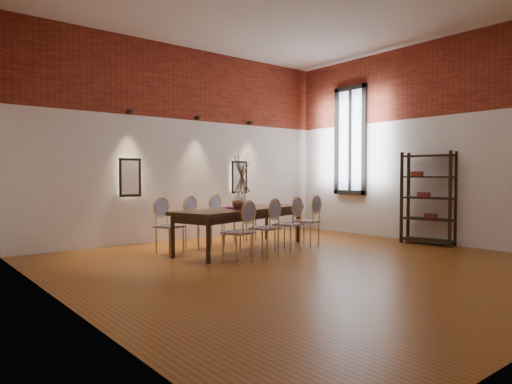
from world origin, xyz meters
TOP-DOWN VIEW (x-y plane):
  - floor at (0.00, 0.00)m, footprint 7.00×7.00m
  - wall_back at (0.00, 3.55)m, footprint 7.00×0.10m
  - wall_left at (-3.55, 0.00)m, footprint 0.10×7.00m
  - wall_right at (3.55, 0.00)m, footprint 0.10×7.00m
  - brick_band_back at (0.00, 3.48)m, footprint 7.00×0.02m
  - brick_band_right at (3.48, 0.00)m, footprint 0.02×7.00m
  - niche_left at (-1.30, 3.45)m, footprint 0.36×0.06m
  - niche_right at (1.30, 3.45)m, footprint 0.36×0.06m
  - spot_fixture_left at (-1.30, 3.42)m, footprint 0.08×0.10m
  - spot_fixture_mid at (0.20, 3.42)m, footprint 0.08×0.10m
  - spot_fixture_right at (1.60, 3.42)m, footprint 0.08×0.10m
  - window_glass at (3.46, 2.00)m, footprint 0.02×0.78m
  - window_frame at (3.44, 2.00)m, footprint 0.08×0.90m
  - window_mullion at (3.44, 2.00)m, footprint 0.06×0.06m
  - dining_table at (0.08, 1.70)m, footprint 3.01×1.66m
  - chair_near_a at (-0.76, 0.70)m, footprint 0.54×0.54m
  - chair_near_b at (-0.07, 0.89)m, footprint 0.54×0.54m
  - chair_near_c at (0.62, 1.08)m, footprint 0.54×0.54m
  - chair_near_d at (1.31, 1.28)m, footprint 0.54×0.54m
  - chair_far_a at (-1.16, 2.12)m, footprint 0.54×0.54m
  - chair_far_b at (-0.47, 2.32)m, footprint 0.54×0.54m
  - chair_far_c at (0.22, 2.51)m, footprint 0.54×0.54m
  - chair_far_d at (0.91, 2.70)m, footprint 0.54×0.54m
  - vase at (0.07, 1.70)m, footprint 0.14×0.14m
  - dried_branches at (0.07, 1.70)m, footprint 0.50×0.50m
  - bowl at (-0.07, 1.61)m, footprint 0.24×0.24m
  - book at (-0.11, 1.67)m, footprint 0.30×0.24m
  - shelving_rack at (3.28, -0.07)m, footprint 0.53×1.05m

SIDE VIEW (x-z plane):
  - floor at x=0.00m, z-range -0.02..0.00m
  - dining_table at x=0.08m, z-range 0.00..0.75m
  - chair_near_a at x=-0.76m, z-range 0.00..0.94m
  - chair_near_b at x=-0.07m, z-range 0.00..0.94m
  - chair_near_c at x=0.62m, z-range 0.00..0.94m
  - chair_near_d at x=1.31m, z-range 0.00..0.94m
  - chair_far_a at x=-1.16m, z-range 0.00..0.94m
  - chair_far_b at x=-0.47m, z-range 0.00..0.94m
  - chair_far_c at x=0.22m, z-range 0.00..0.94m
  - chair_far_d at x=0.91m, z-range 0.00..0.94m
  - book at x=-0.11m, z-range 0.75..0.78m
  - bowl at x=-0.07m, z-range 0.75..0.93m
  - vase at x=0.07m, z-range 0.75..1.05m
  - shelving_rack at x=3.28m, z-range 0.00..1.80m
  - niche_left at x=-1.30m, z-range 0.97..1.63m
  - niche_right at x=1.30m, z-range 0.97..1.63m
  - dried_branches at x=0.07m, z-range 1.00..1.70m
  - wall_back at x=0.00m, z-range 0.00..4.00m
  - wall_left at x=-3.55m, z-range 0.00..4.00m
  - wall_right at x=3.55m, z-range 0.00..4.00m
  - window_glass at x=3.46m, z-range 0.96..3.34m
  - window_frame at x=3.44m, z-range 0.90..3.40m
  - window_mullion at x=3.44m, z-range 0.95..3.35m
  - spot_fixture_left at x=-1.30m, z-range 2.51..2.59m
  - spot_fixture_mid at x=0.20m, z-range 2.51..2.59m
  - spot_fixture_right at x=1.60m, z-range 2.51..2.59m
  - brick_band_back at x=0.00m, z-range 2.50..4.00m
  - brick_band_right at x=3.48m, z-range 2.50..4.00m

